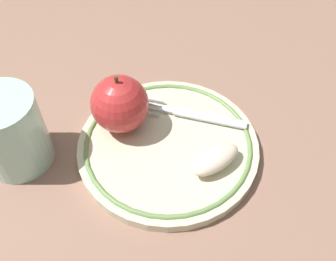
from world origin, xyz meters
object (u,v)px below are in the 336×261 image
object	(u,v)px
apple_slice_front	(216,159)
fork	(185,113)
drinking_glass	(10,132)
plate	(168,145)
apple_red_whole	(120,104)

from	to	relation	value
apple_slice_front	fork	xyz separation A→B (m)	(0.02, -0.08, -0.01)
apple_slice_front	drinking_glass	distance (m)	0.23
plate	fork	xyz separation A→B (m)	(-0.03, -0.04, 0.01)
plate	apple_slice_front	distance (m)	0.07
apple_red_whole	fork	distance (m)	0.09
plate	apple_slice_front	size ratio (longest dim) A/B	3.47
apple_red_whole	drinking_glass	xyz separation A→B (m)	(0.12, 0.02, -0.00)
drinking_glass	plate	bearing A→B (deg)	172.96
plate	apple_slice_front	xyz separation A→B (m)	(-0.05, 0.04, 0.02)
apple_slice_front	drinking_glass	world-z (taller)	drinking_glass
apple_red_whole	apple_slice_front	size ratio (longest dim) A/B	1.24
apple_red_whole	fork	size ratio (longest dim) A/B	0.49
apple_slice_front	drinking_glass	bearing A→B (deg)	138.14
fork	apple_slice_front	bearing A→B (deg)	127.72
apple_slice_front	drinking_glass	size ratio (longest dim) A/B	0.66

